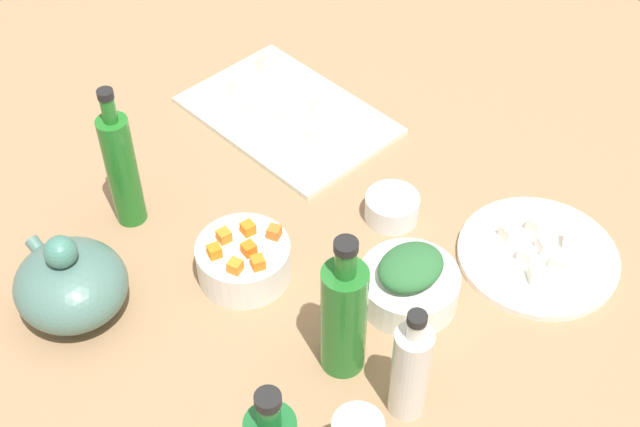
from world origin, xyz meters
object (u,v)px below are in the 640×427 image
object	(u,v)px
plate_tofu	(538,256)
teapot	(71,283)
bottle_0	(122,168)
bottle_3	(344,316)
cutting_board	(288,116)
bottle_1	(410,370)
bowl_small_side	(392,207)
bowl_carrots	(244,260)
bowl_greens	(409,287)

from	to	relation	value
plate_tofu	teapot	xyz separation A→B (cm)	(41.62, 53.74, 4.68)
bottle_0	bottle_3	world-z (taller)	bottle_0
bottle_3	cutting_board	bearing A→B (deg)	-36.02
cutting_board	bottle_1	xyz separation A→B (cm)	(-53.27, 30.30, 7.57)
cutting_board	teapot	distance (cm)	51.79
plate_tofu	bowl_small_side	size ratio (longest dim) A/B	2.84
cutting_board	bowl_carrots	distance (cm)	36.91
bottle_1	bowl_small_side	bearing A→B (deg)	-45.78
plate_tofu	teapot	bearing A→B (deg)	52.24
bowl_carrots	cutting_board	bearing A→B (deg)	-54.03
plate_tofu	bottle_0	world-z (taller)	bottle_0
cutting_board	bowl_small_side	distance (cm)	29.96
cutting_board	bottle_3	xyz separation A→B (cm)	(-42.54, 30.93, 9.29)
plate_tofu	bottle_1	size ratio (longest dim) A/B	1.27
cutting_board	teapot	xyz separation A→B (cm)	(-9.24, 50.74, 4.78)
plate_tofu	bottle_3	xyz separation A→B (cm)	(8.32, 33.94, 9.19)
bowl_small_side	bottle_1	xyz separation A→B (cm)	(-23.91, 24.57, 5.97)
bowl_greens	bowl_small_side	distance (cm)	16.51
plate_tofu	bowl_small_side	world-z (taller)	bowl_small_side
cutting_board	bottle_1	bearing A→B (deg)	150.37
cutting_board	bottle_3	bearing A→B (deg)	143.98
cutting_board	bowl_greens	distance (cm)	45.07
bottle_1	bottle_3	xyz separation A→B (cm)	(10.73, 0.62, 1.72)
bottle_0	bottle_3	distance (cm)	42.48
teapot	bottle_1	xyz separation A→B (cm)	(-44.03, -20.43, 2.79)
plate_tofu	bowl_carrots	world-z (taller)	bowl_carrots
bottle_3	bottle_0	bearing A→B (deg)	4.58
cutting_board	bottle_3	world-z (taller)	bottle_3
plate_tofu	bottle_1	bearing A→B (deg)	94.14
teapot	bottle_0	bearing A→B (deg)	-61.17
bowl_carrots	bottle_1	xyz separation A→B (cm)	(-31.65, 0.50, 5.12)
plate_tofu	bottle_3	world-z (taller)	bottle_3
teapot	bottle_0	distance (cm)	19.44
bottle_0	bottle_3	xyz separation A→B (cm)	(-42.34, -3.39, -0.65)
bowl_carrots	teapot	xyz separation A→B (cm)	(12.39, 20.93, 2.33)
plate_tofu	bottle_1	distance (cm)	34.22
bottle_1	bottle_3	size ratio (longest dim) A/B	0.81
bowl_small_side	bottle_0	world-z (taller)	bottle_0
teapot	bowl_greens	bearing A→B (deg)	-133.63
bowl_carrots	plate_tofu	bearing A→B (deg)	-131.70
teapot	bottle_3	xyz separation A→B (cm)	(-33.30, -19.81, 4.51)
bowl_greens	bowl_carrots	size ratio (longest dim) A/B	1.04
bowl_greens	teapot	size ratio (longest dim) A/B	0.81
teapot	bottle_1	world-z (taller)	bottle_1
cutting_board	bottle_1	distance (cm)	61.75
bowl_carrots	teapot	size ratio (longest dim) A/B	0.78
bowl_small_side	teapot	xyz separation A→B (cm)	(20.13, 45.00, 3.18)
plate_tofu	bowl_small_side	xyz separation A→B (cm)	(21.50, 8.74, 1.50)
bowl_small_side	bottle_3	distance (cm)	29.45
cutting_board	plate_tofu	xyz separation A→B (cm)	(-50.86, -3.01, 0.10)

